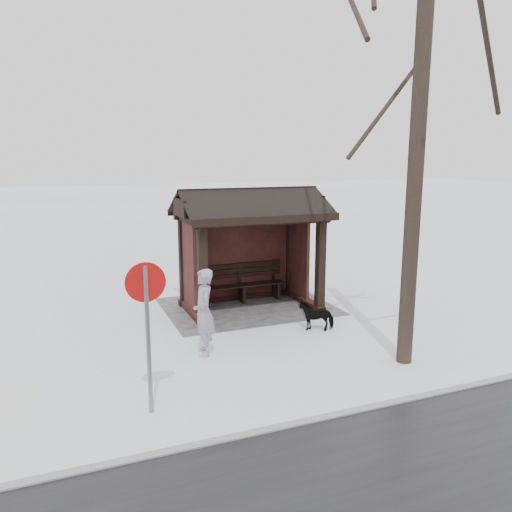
{
  "coord_description": "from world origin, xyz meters",
  "views": [
    {
      "loc": [
        4.44,
        11.42,
        3.83
      ],
      "look_at": [
        0.17,
        0.8,
        1.54
      ],
      "focal_mm": 35.0,
      "sensor_mm": 36.0,
      "label": 1
    }
  ],
  "objects_px": {
    "bus_shelter": "(248,224)",
    "pedestrian": "(204,312)",
    "road_sign": "(147,306)",
    "dog": "(317,315)",
    "tree_near": "(425,14)"
  },
  "relations": [
    {
      "from": "road_sign",
      "to": "pedestrian",
      "type": "bearing_deg",
      "value": -125.95
    },
    {
      "from": "bus_shelter",
      "to": "pedestrian",
      "type": "distance_m",
      "value": 3.48
    },
    {
      "from": "bus_shelter",
      "to": "road_sign",
      "type": "xyz_separation_m",
      "value": [
        3.31,
        4.48,
        -0.48
      ]
    },
    {
      "from": "dog",
      "to": "road_sign",
      "type": "relative_size",
      "value": 0.32
    },
    {
      "from": "bus_shelter",
      "to": "dog",
      "type": "height_order",
      "value": "bus_shelter"
    },
    {
      "from": "bus_shelter",
      "to": "road_sign",
      "type": "bearing_deg",
      "value": 53.55
    },
    {
      "from": "bus_shelter",
      "to": "dog",
      "type": "distance_m",
      "value": 2.94
    },
    {
      "from": "bus_shelter",
      "to": "pedestrian",
      "type": "relative_size",
      "value": 2.1
    },
    {
      "from": "tree_near",
      "to": "bus_shelter",
      "type": "bearing_deg",
      "value": -71.01
    },
    {
      "from": "bus_shelter",
      "to": "pedestrian",
      "type": "bearing_deg",
      "value": 53.47
    },
    {
      "from": "pedestrian",
      "to": "road_sign",
      "type": "distance_m",
      "value": 2.49
    },
    {
      "from": "tree_near",
      "to": "road_sign",
      "type": "distance_m",
      "value": 6.57
    },
    {
      "from": "road_sign",
      "to": "dog",
      "type": "bearing_deg",
      "value": -150.03
    },
    {
      "from": "bus_shelter",
      "to": "road_sign",
      "type": "height_order",
      "value": "bus_shelter"
    },
    {
      "from": "dog",
      "to": "road_sign",
      "type": "bearing_deg",
      "value": -37.54
    }
  ]
}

